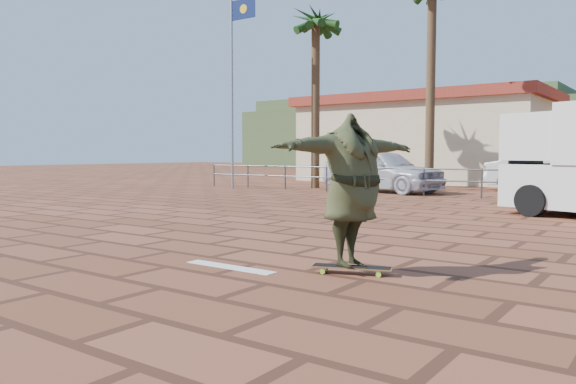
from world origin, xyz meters
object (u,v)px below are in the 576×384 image
(car_silver, at_px, (382,170))
(longboard, at_px, (351,268))
(skateboarder, at_px, (352,190))
(car_white, at_px, (553,172))

(car_silver, bearing_deg, longboard, -144.38)
(skateboarder, bearing_deg, car_silver, 40.52)
(longboard, xyz_separation_m, car_silver, (-6.30, 13.63, 0.76))
(longboard, relative_size, skateboarder, 0.43)
(longboard, xyz_separation_m, skateboarder, (-0.00, 0.00, 0.97))
(skateboarder, bearing_deg, longboard, -74.29)
(longboard, bearing_deg, car_white, 72.36)
(skateboarder, relative_size, car_silver, 0.47)
(skateboarder, xyz_separation_m, car_silver, (-6.30, 13.63, -0.21))
(longboard, relative_size, car_white, 0.21)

